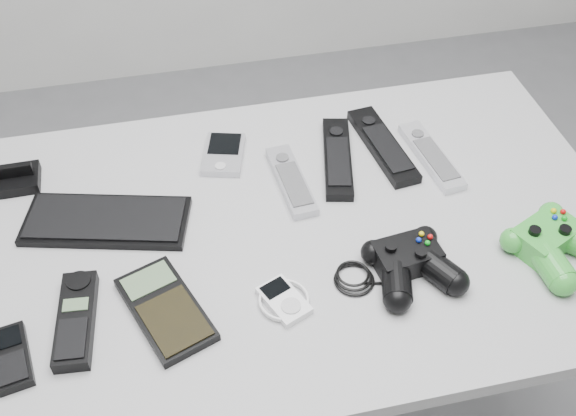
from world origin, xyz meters
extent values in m
cube|color=#A1A1A4|center=(-0.02, 0.06, 0.75)|extent=(1.15, 0.74, 0.03)
cylinder|color=black|center=(-0.54, 0.37, 0.37)|extent=(0.04, 0.04, 0.74)
cylinder|color=black|center=(0.50, 0.37, 0.37)|extent=(0.04, 0.04, 0.74)
cube|color=black|center=(-0.37, 0.14, 0.78)|extent=(0.31, 0.19, 0.02)
cube|color=black|center=(-0.53, 0.28, 0.79)|extent=(0.09, 0.08, 0.05)
cube|color=#B2B3BA|center=(-0.14, 0.27, 0.78)|extent=(0.10, 0.13, 0.02)
cube|color=#B2B3BA|center=(-0.02, 0.17, 0.78)|extent=(0.06, 0.19, 0.02)
cube|color=black|center=(0.08, 0.21, 0.78)|extent=(0.10, 0.23, 0.02)
cube|color=black|center=(0.18, 0.23, 0.78)|extent=(0.08, 0.24, 0.02)
cube|color=silver|center=(0.26, 0.18, 0.78)|extent=(0.07, 0.21, 0.02)
cube|color=black|center=(-0.51, -0.12, 0.78)|extent=(0.07, 0.12, 0.02)
cube|color=black|center=(-0.42, -0.07, 0.78)|extent=(0.07, 0.18, 0.03)
cube|color=black|center=(-0.28, -0.08, 0.78)|extent=(0.16, 0.21, 0.02)
cube|color=white|center=(-0.09, -0.10, 0.78)|extent=(0.11, 0.11, 0.02)
camera|label=1|loc=(-0.23, -0.74, 1.65)|focal=42.00mm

